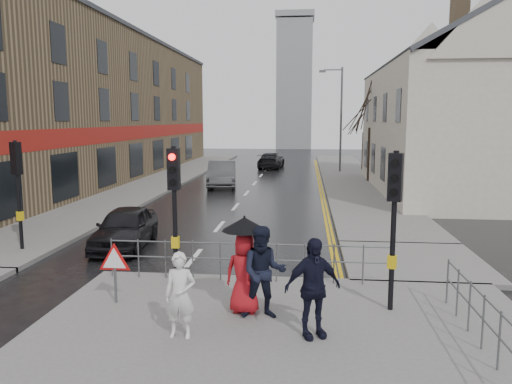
% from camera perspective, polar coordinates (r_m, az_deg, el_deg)
% --- Properties ---
extents(ground, '(120.00, 120.00, 0.00)m').
position_cam_1_polar(ground, '(12.64, -10.19, -11.10)').
color(ground, black).
rests_on(ground, ground).
extents(near_pavement, '(10.00, 9.00, 0.14)m').
position_cam_1_polar(near_pavement, '(8.95, 2.96, -18.98)').
color(near_pavement, '#605E5B').
rests_on(near_pavement, ground).
extents(left_pavement, '(4.00, 44.00, 0.14)m').
position_cam_1_polar(left_pavement, '(36.07, -10.14, 1.63)').
color(left_pavement, '#605E5B').
rests_on(left_pavement, ground).
extents(right_pavement, '(4.00, 40.00, 0.14)m').
position_cam_1_polar(right_pavement, '(36.81, 10.63, 1.75)').
color(right_pavement, '#605E5B').
rests_on(right_pavement, ground).
extents(pavement_bridge_right, '(4.00, 4.20, 0.14)m').
position_cam_1_polar(pavement_bridge_right, '(15.34, 17.50, -7.60)').
color(pavement_bridge_right, '#605E5B').
rests_on(pavement_bridge_right, ground).
extents(building_left_terrace, '(8.00, 42.00, 10.00)m').
position_cam_1_polar(building_left_terrace, '(36.82, -19.14, 9.13)').
color(building_left_terrace, '#776245').
rests_on(building_left_terrace, ground).
extents(building_right_cream, '(9.00, 16.40, 10.10)m').
position_cam_1_polar(building_right_cream, '(30.70, 22.39, 8.81)').
color(building_right_cream, beige).
rests_on(building_right_cream, ground).
extents(church_tower, '(5.00, 5.00, 18.00)m').
position_cam_1_polar(church_tower, '(73.63, 4.41, 12.02)').
color(church_tower, gray).
rests_on(church_tower, ground).
extents(traffic_signal_near_left, '(0.28, 0.27, 3.40)m').
position_cam_1_polar(traffic_signal_near_left, '(12.19, -9.33, 0.11)').
color(traffic_signal_near_left, black).
rests_on(traffic_signal_near_left, near_pavement).
extents(traffic_signal_near_right, '(0.34, 0.33, 3.40)m').
position_cam_1_polar(traffic_signal_near_right, '(10.74, 15.53, -1.18)').
color(traffic_signal_near_right, black).
rests_on(traffic_signal_near_right, near_pavement).
extents(traffic_signal_far_left, '(0.34, 0.33, 3.40)m').
position_cam_1_polar(traffic_signal_far_left, '(17.04, -25.61, 1.71)').
color(traffic_signal_far_left, black).
rests_on(traffic_signal_far_left, left_pavement).
extents(guard_railing_front, '(7.14, 0.04, 1.00)m').
position_cam_1_polar(guard_railing_front, '(12.58, -0.89, -6.97)').
color(guard_railing_front, '#595B5E').
rests_on(guard_railing_front, near_pavement).
extents(guard_railing_side, '(0.04, 4.54, 1.00)m').
position_cam_1_polar(guard_railing_side, '(9.83, 24.59, -12.26)').
color(guard_railing_side, '#595B5E').
rests_on(guard_railing_side, near_pavement).
extents(warning_sign, '(0.80, 0.07, 1.35)m').
position_cam_1_polar(warning_sign, '(11.49, -15.87, -7.83)').
color(warning_sign, '#595B5E').
rests_on(warning_sign, near_pavement).
extents(street_lamp, '(1.83, 0.25, 8.00)m').
position_cam_1_polar(street_lamp, '(39.53, 9.45, 8.95)').
color(street_lamp, '#595B5E').
rests_on(street_lamp, right_pavement).
extents(tree_near, '(2.40, 2.40, 6.58)m').
position_cam_1_polar(tree_near, '(33.72, 13.01, 9.72)').
color(tree_near, '#2D2219').
rests_on(tree_near, right_pavement).
extents(tree_far, '(2.40, 2.40, 5.64)m').
position_cam_1_polar(tree_far, '(41.71, 12.29, 8.45)').
color(tree_far, '#2D2219').
rests_on(tree_far, right_pavement).
extents(pedestrian_a, '(0.59, 0.39, 1.62)m').
position_cam_1_polar(pedestrian_a, '(9.53, -8.67, -11.58)').
color(pedestrian_a, silver).
rests_on(pedestrian_a, near_pavement).
extents(pedestrian_b, '(0.99, 0.81, 1.91)m').
position_cam_1_polar(pedestrian_b, '(10.25, 0.87, -9.16)').
color(pedestrian_b, black).
rests_on(pedestrian_b, near_pavement).
extents(pedestrian_with_umbrella, '(0.96, 0.96, 2.04)m').
position_cam_1_polar(pedestrian_with_umbrella, '(10.46, -1.32, -7.88)').
color(pedestrian_with_umbrella, '#A6131B').
rests_on(pedestrian_with_umbrella, near_pavement).
extents(pedestrian_d, '(1.20, 0.87, 1.89)m').
position_cam_1_polar(pedestrian_d, '(9.45, 6.49, -10.81)').
color(pedestrian_d, black).
rests_on(pedestrian_d, near_pavement).
extents(car_parked, '(1.88, 4.02, 1.33)m').
position_cam_1_polar(car_parked, '(16.89, -14.74, -3.96)').
color(car_parked, black).
rests_on(car_parked, ground).
extents(car_mid, '(2.35, 5.04, 1.60)m').
position_cam_1_polar(car_mid, '(31.27, -3.92, 2.08)').
color(car_mid, '#3F4043').
rests_on(car_mid, ground).
extents(car_far, '(2.22, 4.82, 1.37)m').
position_cam_1_polar(car_far, '(42.97, 1.74, 3.63)').
color(car_far, black).
rests_on(car_far, ground).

